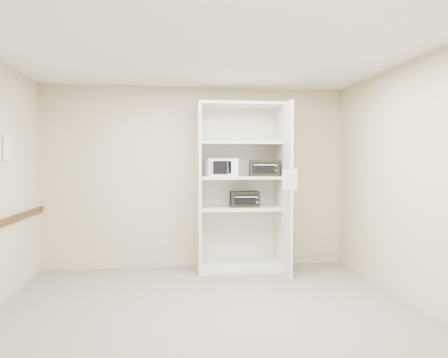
{
  "coord_description": "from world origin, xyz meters",
  "views": [
    {
      "loc": [
        -0.39,
        -4.56,
        1.55
      ],
      "look_at": [
        0.34,
        1.33,
        1.34
      ],
      "focal_mm": 35.0,
      "sensor_mm": 36.0,
      "label": 1
    }
  ],
  "objects": [
    {
      "name": "toaster_oven_lower",
      "position": [
        0.7,
        1.75,
        1.03
      ],
      "size": [
        0.41,
        0.32,
        0.23
      ],
      "primitive_type": "cube",
      "rotation": [
        0.0,
        0.0,
        -0.02
      ],
      "color": "black",
      "rests_on": "shelving_unit"
    },
    {
      "name": "paper_sign",
      "position": [
        1.19,
        1.07,
        1.34
      ],
      "size": [
        0.21,
        0.01,
        0.26
      ],
      "primitive_type": "cube",
      "rotation": [
        0.0,
        0.0,
        0.04
      ],
      "color": "white",
      "rests_on": "shelving_unit"
    },
    {
      "name": "wall_poster",
      "position": [
        -2.24,
        0.7,
        1.73
      ],
      "size": [
        0.01,
        0.22,
        0.3
      ],
      "primitive_type": "cube",
      "color": "white",
      "rests_on": "wall_left"
    },
    {
      "name": "ceiling",
      "position": [
        0.0,
        0.0,
        2.7
      ],
      "size": [
        4.5,
        4.0,
        0.01
      ],
      "primitive_type": "cube",
      "color": "white"
    },
    {
      "name": "wall_back",
      "position": [
        0.0,
        2.0,
        1.35
      ],
      "size": [
        4.5,
        0.02,
        2.7
      ],
      "primitive_type": "cube",
      "color": "#BAAE8C",
      "rests_on": "ground"
    },
    {
      "name": "microwave",
      "position": [
        0.35,
        1.73,
        1.5
      ],
      "size": [
        0.47,
        0.38,
        0.26
      ],
      "primitive_type": "cube",
      "rotation": [
        0.0,
        0.0,
        0.13
      ],
      "color": "white",
      "rests_on": "shelving_unit"
    },
    {
      "name": "wall_right",
      "position": [
        2.25,
        0.0,
        1.35
      ],
      "size": [
        0.02,
        4.0,
        2.7
      ],
      "primitive_type": "cube",
      "color": "#BAAE8C",
      "rests_on": "ground"
    },
    {
      "name": "shelving_unit",
      "position": [
        0.67,
        1.7,
        1.13
      ],
      "size": [
        1.24,
        0.92,
        2.42
      ],
      "color": "silver",
      "rests_on": "floor"
    },
    {
      "name": "toaster_oven_upper",
      "position": [
        0.96,
        1.65,
        1.49
      ],
      "size": [
        0.45,
        0.36,
        0.24
      ],
      "primitive_type": "cube",
      "rotation": [
        0.0,
        0.0,
        -0.13
      ],
      "color": "black",
      "rests_on": "shelving_unit"
    },
    {
      "name": "wall_front",
      "position": [
        0.0,
        -2.0,
        1.35
      ],
      "size": [
        4.5,
        0.02,
        2.7
      ],
      "primitive_type": "cube",
      "color": "#BAAE8C",
      "rests_on": "ground"
    },
    {
      "name": "floor",
      "position": [
        0.0,
        0.0,
        0.0
      ],
      "size": [
        4.5,
        4.0,
        0.01
      ],
      "primitive_type": "cube",
      "color": "#6B695C",
      "rests_on": "ground"
    }
  ]
}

